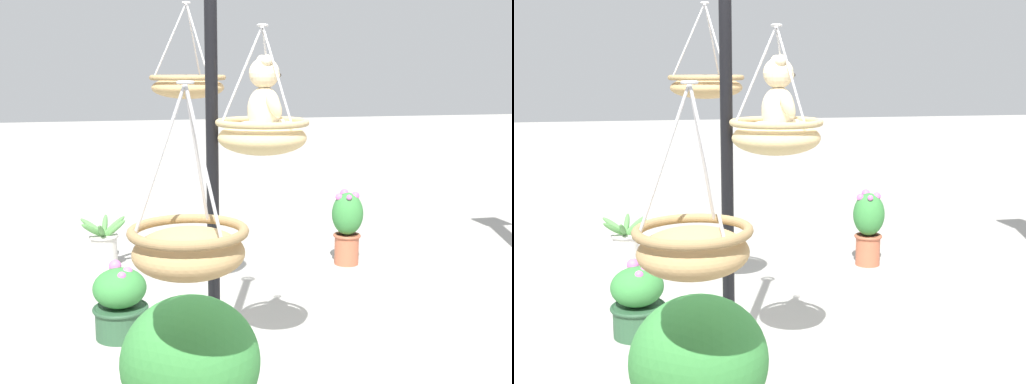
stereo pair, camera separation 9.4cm
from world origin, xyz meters
TOP-DOWN VIEW (x-y plane):
  - display_pole_central at (-0.15, -0.19)m, footprint 0.44×0.44m
  - hanging_basket_with_teddy at (-0.00, 0.06)m, footprint 0.51×0.51m
  - teddy_bear at (-0.00, 0.08)m, footprint 0.29×0.26m
  - hanging_basket_left_high at (-1.15, -0.20)m, footprint 0.53×0.53m
  - hanging_basket_right_low at (1.15, -0.48)m, footprint 0.43×0.43m
  - potted_plant_fern_front at (-0.87, -0.73)m, footprint 0.38×0.38m
  - potted_plant_flowering_red at (-2.51, -0.85)m, footprint 0.48×0.45m
  - potted_plant_trailing_ivy at (-2.10, 1.37)m, footprint 0.29×0.29m
  - potted_plant_broad_leaf at (0.79, -0.44)m, footprint 0.60×0.60m

SIDE VIEW (x-z plane):
  - potted_plant_flowering_red at x=-2.51m, z-range -0.03..0.44m
  - potted_plant_fern_front at x=-0.87m, z-range -0.02..0.51m
  - potted_plant_trailing_ivy at x=-2.10m, z-range 0.03..0.73m
  - potted_plant_broad_leaf at x=0.79m, z-range 0.06..0.92m
  - display_pole_central at x=-0.15m, z-range -0.47..2.04m
  - hanging_basket_right_low at x=1.15m, z-range 0.83..1.52m
  - hanging_basket_with_teddy at x=0.00m, z-range 1.11..1.80m
  - teddy_bear at x=0.00m, z-range 1.43..1.85m
  - hanging_basket_left_high at x=-1.15m, z-range 1.36..2.02m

